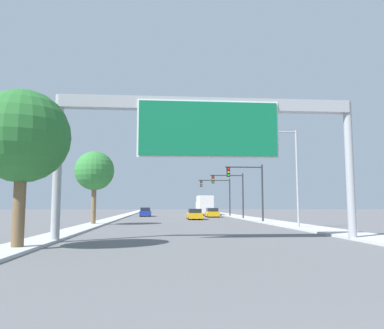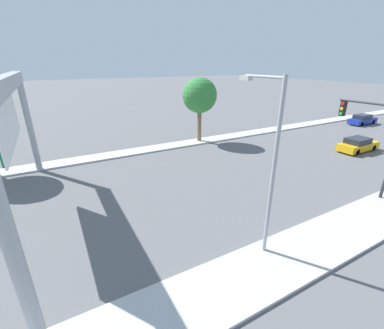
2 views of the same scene
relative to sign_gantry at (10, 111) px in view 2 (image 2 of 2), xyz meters
name	(u,v)px [view 2 (image 2 of 2)]	position (x,y,z in m)	size (l,w,h in m)	color
median_strip_left	(337,119)	(-9.00, 42.12, -6.25)	(2.00, 120.00, 0.15)	#BCBCBC
sign_gantry	(10,111)	(0.00, 0.00, 0.00)	(16.87, 0.73, 7.98)	#9EA0A5
car_mid_left	(362,120)	(-5.25, 42.34, -5.63)	(1.75, 4.79, 1.47)	navy
car_far_left	(358,145)	(1.75, 29.05, -5.65)	(1.82, 4.68, 1.41)	gold
traffic_light_near_intersection	(376,133)	(7.20, 20.12, -2.03)	(4.21, 0.32, 6.39)	#2D2D30
palm_tree_background	(200,96)	(-9.12, 16.39, -1.12)	(3.81, 3.81, 7.16)	brown
street_lamp_right	(269,156)	(8.27, 9.59, -1.47)	(2.61, 0.28, 8.17)	#9EA0A5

